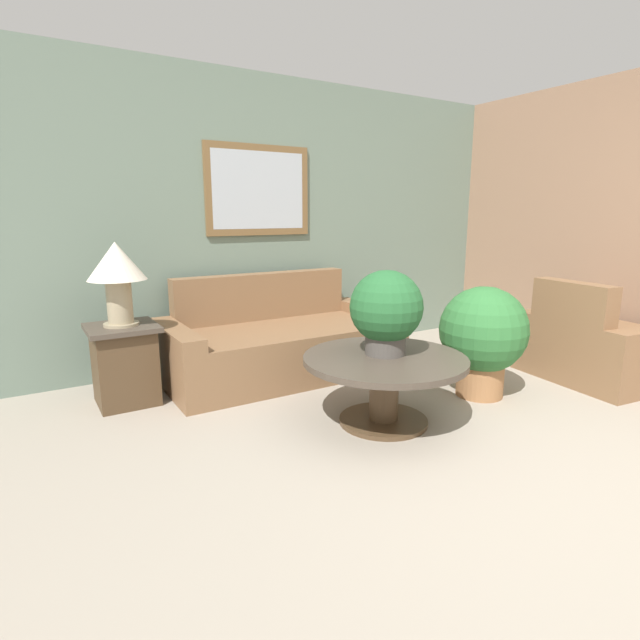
{
  "coord_description": "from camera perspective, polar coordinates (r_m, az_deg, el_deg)",
  "views": [
    {
      "loc": [
        -2.36,
        -1.26,
        1.38
      ],
      "look_at": [
        -0.41,
        1.93,
        0.58
      ],
      "focal_mm": 28.0,
      "sensor_mm": 36.0,
      "label": 1
    }
  ],
  "objects": [
    {
      "name": "potted_plant_on_table",
      "position": [
        3.29,
        7.57,
        1.16
      ],
      "size": [
        0.48,
        0.48,
        0.56
      ],
      "color": "#4C4742",
      "rests_on": "coffee_table"
    },
    {
      "name": "couch_main",
      "position": [
        4.36,
        -4.54,
        -2.64
      ],
      "size": [
        2.01,
        0.96,
        0.84
      ],
      "color": "brown",
      "rests_on": "ground_plane"
    },
    {
      "name": "armchair",
      "position": [
        4.83,
        29.11,
        -2.72
      ],
      "size": [
        1.05,
        1.15,
        0.84
      ],
      "rotation": [
        0.0,
        0.0,
        1.44
      ],
      "color": "brown",
      "rests_on": "ground_plane"
    },
    {
      "name": "table_lamp",
      "position": [
        3.8,
        -22.21,
        5.37
      ],
      "size": [
        0.4,
        0.4,
        0.6
      ],
      "color": "tan",
      "rests_on": "side_table"
    },
    {
      "name": "coffee_table",
      "position": [
        3.33,
        7.38,
        -6.25
      ],
      "size": [
        1.08,
        1.08,
        0.46
      ],
      "color": "#4C3823",
      "rests_on": "ground_plane"
    },
    {
      "name": "wall_right",
      "position": [
        5.54,
        28.7,
        9.85
      ],
      "size": [
        0.06,
        5.05,
        2.6
      ],
      "color": "#937056",
      "rests_on": "ground_plane"
    },
    {
      "name": "ground_plane",
      "position": [
        3.01,
        28.02,
        -16.69
      ],
      "size": [
        20.0,
        20.0,
        0.0
      ],
      "primitive_type": "plane",
      "color": "gray"
    },
    {
      "name": "side_table",
      "position": [
        3.93,
        -21.41,
        -4.66
      ],
      "size": [
        0.48,
        0.48,
        0.59
      ],
      "color": "#4C3823",
      "rests_on": "ground_plane"
    },
    {
      "name": "potted_plant_floor",
      "position": [
        3.96,
        18.13,
        -1.64
      ],
      "size": [
        0.66,
        0.66,
        0.85
      ],
      "color": "#9E6B42",
      "rests_on": "ground_plane"
    },
    {
      "name": "wall_back",
      "position": [
        4.93,
        -3.17,
        11.27
      ],
      "size": [
        6.78,
        0.09,
        2.6
      ],
      "color": "slate",
      "rests_on": "ground_plane"
    }
  ]
}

